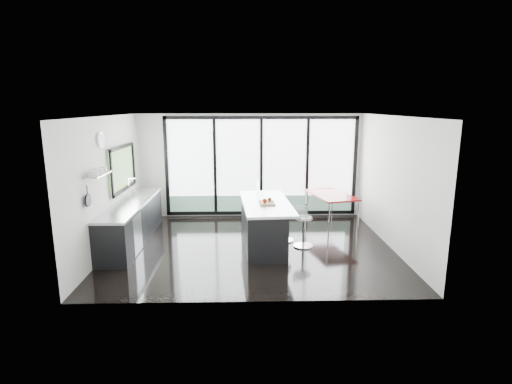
{
  "coord_description": "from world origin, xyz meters",
  "views": [
    {
      "loc": [
        -0.13,
        -8.24,
        3.01
      ],
      "look_at": [
        0.1,
        0.3,
        1.15
      ],
      "focal_mm": 28.0,
      "sensor_mm": 36.0,
      "label": 1
    }
  ],
  "objects_px": {
    "island": "(262,223)",
    "red_table": "(331,210)",
    "bar_stool_near": "(303,232)",
    "bar_stool_far": "(284,227)"
  },
  "relations": [
    {
      "from": "island",
      "to": "red_table",
      "type": "relative_size",
      "value": 1.6
    },
    {
      "from": "bar_stool_far",
      "to": "red_table",
      "type": "distance_m",
      "value": 1.76
    },
    {
      "from": "bar_stool_near",
      "to": "island",
      "type": "bearing_deg",
      "value": 150.46
    },
    {
      "from": "bar_stool_near",
      "to": "red_table",
      "type": "xyz_separation_m",
      "value": [
        0.92,
        1.57,
        0.07
      ]
    },
    {
      "from": "island",
      "to": "bar_stool_near",
      "type": "relative_size",
      "value": 3.61
    },
    {
      "from": "island",
      "to": "bar_stool_far",
      "type": "xyz_separation_m",
      "value": [
        0.51,
        0.24,
        -0.16
      ]
    },
    {
      "from": "bar_stool_near",
      "to": "bar_stool_far",
      "type": "distance_m",
      "value": 0.54
    },
    {
      "from": "bar_stool_near",
      "to": "red_table",
      "type": "bearing_deg",
      "value": 39.94
    },
    {
      "from": "bar_stool_far",
      "to": "red_table",
      "type": "bearing_deg",
      "value": 46.83
    },
    {
      "from": "island",
      "to": "red_table",
      "type": "height_order",
      "value": "island"
    }
  ]
}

